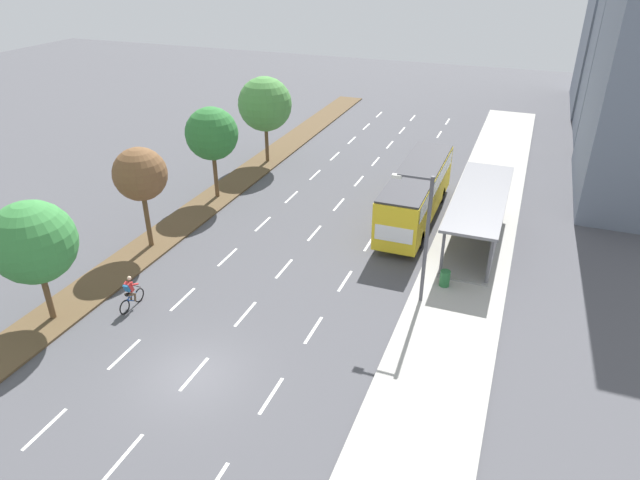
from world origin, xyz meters
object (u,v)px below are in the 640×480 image
(streetlight, at_px, (423,232))
(median_tree_fourth, at_px, (265,104))
(bus_shelter, at_px, (483,214))
(cyclist, at_px, (131,294))
(trash_bin, at_px, (445,278))
(median_tree_second, at_px, (140,175))
(bus, at_px, (417,189))
(median_tree_nearest, at_px, (33,242))
(median_tree_third, at_px, (212,134))

(streetlight, bearing_deg, median_tree_fourth, 135.47)
(bus_shelter, xyz_separation_m, streetlight, (-2.11, -7.43, 2.02))
(cyclist, height_order, trash_bin, cyclist)
(cyclist, bearing_deg, median_tree_second, 117.62)
(median_tree_second, relative_size, median_tree_fourth, 0.88)
(cyclist, distance_m, median_tree_second, 7.20)
(bus, distance_m, median_tree_nearest, 21.55)
(bus, distance_m, trash_bin, 8.19)
(bus, bearing_deg, streetlight, -76.63)
(median_tree_nearest, bearing_deg, bus, 51.05)
(bus_shelter, bearing_deg, bus, 158.43)
(median_tree_nearest, bearing_deg, median_tree_second, 89.92)
(cyclist, distance_m, trash_bin, 15.57)
(median_tree_third, xyz_separation_m, median_tree_fourth, (0.19, 7.60, 0.14))
(cyclist, bearing_deg, bus, 53.88)
(median_tree_third, height_order, trash_bin, median_tree_third)
(median_tree_nearest, xyz_separation_m, median_tree_third, (-0.01, 15.19, 0.44))
(streetlight, distance_m, trash_bin, 3.88)
(median_tree_fourth, xyz_separation_m, trash_bin, (16.51, -13.50, -4.13))
(streetlight, bearing_deg, median_tree_nearest, -154.22)
(bus_shelter, xyz_separation_m, bus, (-4.28, 1.69, 0.20))
(cyclist, xyz_separation_m, median_tree_nearest, (-2.87, -2.13, 3.33))
(median_tree_second, xyz_separation_m, trash_bin, (16.68, 1.70, -3.92))
(bus, relative_size, cyclist, 6.20)
(median_tree_second, xyz_separation_m, median_tree_third, (-0.02, 7.60, 0.06))
(median_tree_nearest, distance_m, streetlight, 17.39)
(bus_shelter, distance_m, median_tree_third, 17.98)
(bus, height_order, median_tree_second, median_tree_second)
(bus, bearing_deg, trash_bin, -66.58)
(bus_shelter, height_order, median_tree_fourth, median_tree_fourth)
(cyclist, xyz_separation_m, streetlight, (12.79, 5.43, 3.10))
(cyclist, bearing_deg, trash_bin, 27.40)
(median_tree_third, bearing_deg, bus_shelter, -0.65)
(bus_shelter, relative_size, streetlight, 1.62)
(trash_bin, bearing_deg, median_tree_third, 160.55)
(bus, relative_size, median_tree_third, 1.82)
(median_tree_fourth, relative_size, streetlight, 1.02)
(cyclist, height_order, median_tree_fourth, median_tree_fourth)
(bus_shelter, bearing_deg, median_tree_nearest, -139.84)
(cyclist, height_order, median_tree_second, median_tree_second)
(bus_shelter, bearing_deg, trash_bin, -100.72)
(median_tree_nearest, height_order, median_tree_second, median_tree_second)
(bus_shelter, relative_size, cyclist, 5.78)
(bus, distance_m, median_tree_second, 16.44)
(cyclist, xyz_separation_m, median_tree_fourth, (-2.69, 20.66, 3.91))
(median_tree_third, bearing_deg, median_tree_second, -89.84)
(cyclist, bearing_deg, streetlight, 23.01)
(bus_shelter, distance_m, streetlight, 7.98)
(bus_shelter, relative_size, median_tree_fourth, 1.58)
(median_tree_second, height_order, streetlight, streetlight)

